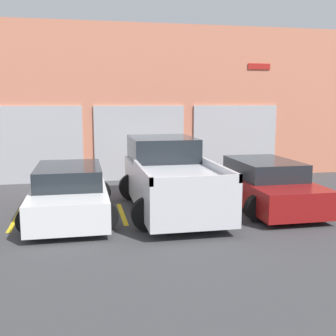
# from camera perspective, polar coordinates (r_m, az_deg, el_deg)

# --- Properties ---
(ground_plane) EXTENTS (28.00, 28.00, 0.00)m
(ground_plane) POSITION_cam_1_polar(r_m,az_deg,el_deg) (13.10, -1.18, -3.85)
(ground_plane) COLOR #3D3D3F
(shophouse_building) EXTENTS (16.21, 0.68, 5.72)m
(shophouse_building) POSITION_cam_1_polar(r_m,az_deg,el_deg) (16.01, -3.38, 8.60)
(shophouse_building) COLOR #D17A5B
(shophouse_building) RESTS_ON ground
(pickup_truck) EXTENTS (2.54, 5.03, 1.88)m
(pickup_truck) POSITION_cam_1_polar(r_m,az_deg,el_deg) (11.41, 0.23, -1.28)
(pickup_truck) COLOR silver
(pickup_truck) RESTS_ON ground
(sedan_white) EXTENTS (2.25, 4.30, 1.30)m
(sedan_white) POSITION_cam_1_polar(r_m,az_deg,el_deg) (10.99, -13.22, -3.30)
(sedan_white) COLOR white
(sedan_white) RESTS_ON ground
(sedan_side) EXTENTS (2.23, 4.38, 1.31)m
(sedan_side) POSITION_cam_1_polar(r_m,az_deg,el_deg) (12.05, 12.96, -2.20)
(sedan_side) COLOR maroon
(sedan_side) RESTS_ON ground
(parking_stripe_far_left) EXTENTS (0.12, 2.20, 0.01)m
(parking_stripe_far_left) POSITION_cam_1_polar(r_m,az_deg,el_deg) (11.23, -19.94, -6.56)
(parking_stripe_far_left) COLOR gold
(parking_stripe_far_left) RESTS_ON ground
(parking_stripe_left) EXTENTS (0.12, 2.20, 0.01)m
(parking_stripe_left) POSITION_cam_1_polar(r_m,az_deg,el_deg) (11.15, -6.23, -6.19)
(parking_stripe_left) COLOR gold
(parking_stripe_left) RESTS_ON ground
(parking_stripe_centre) EXTENTS (0.12, 2.20, 0.01)m
(parking_stripe_centre) POSITION_cam_1_polar(r_m,az_deg,el_deg) (11.68, 6.93, -5.49)
(parking_stripe_centre) COLOR gold
(parking_stripe_centre) RESTS_ON ground
(parking_stripe_right) EXTENTS (0.12, 2.20, 0.01)m
(parking_stripe_right) POSITION_cam_1_polar(r_m,az_deg,el_deg) (12.75, 18.37, -4.65)
(parking_stripe_right) COLOR gold
(parking_stripe_right) RESTS_ON ground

